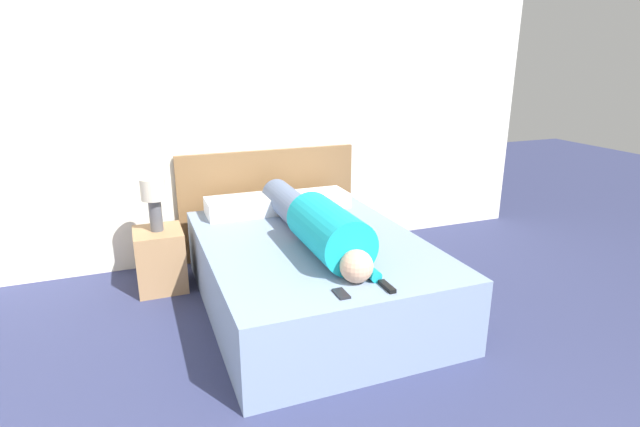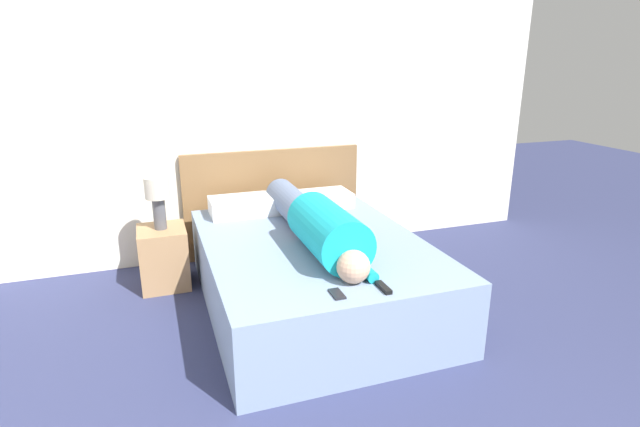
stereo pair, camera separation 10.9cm
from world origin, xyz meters
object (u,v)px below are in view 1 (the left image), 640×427
pillow_second (314,199)px  cell_phone (341,294)px  bed (312,273)px  pillow_near_headboard (243,206)px  tv_remote (387,286)px  nightstand (160,259)px  table_lamp (154,197)px  person_lying (315,223)px

pillow_second → cell_phone: 1.72m
bed → pillow_near_headboard: bearing=112.2°
pillow_near_headboard → tv_remote: bearing=-74.8°
nightstand → tv_remote: 1.99m
pillow_near_headboard → tv_remote: size_ratio=3.97×
nightstand → table_lamp: 0.51m
table_lamp → pillow_near_headboard: table_lamp is taller
table_lamp → pillow_second: table_lamp is taller
person_lying → pillow_near_headboard: person_lying is taller
pillow_near_headboard → pillow_second: bearing=0.0°
pillow_second → tv_remote: pillow_second is taller
table_lamp → tv_remote: bearing=-54.3°
pillow_near_headboard → pillow_second: size_ratio=1.05×
table_lamp → tv_remote: (1.15, -1.60, -0.23)m
pillow_second → cell_phone: bearing=-105.5°
cell_phone → table_lamp: bearing=119.1°
bed → person_lying: 0.41m
table_lamp → pillow_second: 1.35m
nightstand → tv_remote: size_ratio=3.22×
bed → pillow_second: 0.91m
person_lying → cell_phone: bearing=-100.5°
bed → pillow_second: pillow_second is taller
nightstand → cell_phone: size_ratio=3.72×
nightstand → person_lying: size_ratio=0.28×
bed → tv_remote: size_ratio=13.68×
pillow_second → tv_remote: bearing=-96.3°
person_lying → bed: bearing=92.6°
table_lamp → cell_phone: 1.82m
nightstand → table_lamp: bearing=-76.0°
person_lying → pillow_second: person_lying is taller
bed → person_lying: size_ratio=1.17×
cell_phone → nightstand: bearing=119.1°
nightstand → table_lamp: size_ratio=1.17×
nightstand → cell_phone: bearing=-60.9°
bed → cell_phone: size_ratio=15.78×
table_lamp → cell_phone: bearing=-60.9°
table_lamp → pillow_near_headboard: (0.70, 0.08, -0.17)m
bed → tv_remote: bearing=-81.7°
person_lying → tv_remote: bearing=-81.3°
person_lying → cell_phone: size_ratio=13.50×
pillow_second → person_lying: bearing=-110.0°
person_lying → tv_remote: 0.84m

